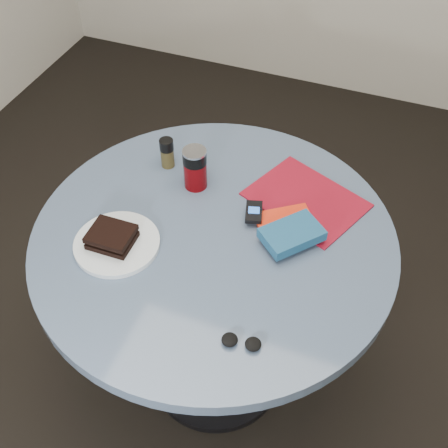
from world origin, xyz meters
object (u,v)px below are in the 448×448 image
(table, at_px, (214,271))
(headphones, at_px, (241,342))
(soda_can, at_px, (195,168))
(pepper_grinder, at_px, (167,153))
(magazine, at_px, (306,200))
(novel, at_px, (292,234))
(red_book, at_px, (285,222))
(mp3_player, at_px, (254,212))
(sandwich, at_px, (112,237))
(plate, at_px, (117,244))

(table, xyz_separation_m, headphones, (0.19, -0.30, 0.17))
(soda_can, relative_size, pepper_grinder, 1.34)
(magazine, relative_size, novel, 1.99)
(red_book, bearing_deg, mp3_player, 148.72)
(novel, xyz_separation_m, headphones, (-0.02, -0.34, -0.02))
(sandwich, distance_m, red_book, 0.47)
(soda_can, distance_m, magazine, 0.33)
(table, height_order, mp3_player, mp3_player)
(plate, distance_m, mp3_player, 0.38)
(plate, height_order, headphones, headphones)
(headphones, bearing_deg, plate, 158.04)
(pepper_grinder, height_order, magazine, pepper_grinder)
(table, xyz_separation_m, magazine, (0.20, 0.22, 0.17))
(table, bearing_deg, soda_can, 126.77)
(pepper_grinder, bearing_deg, table, -42.29)
(sandwich, bearing_deg, magazine, 39.04)
(headphones, bearing_deg, magazine, 88.53)
(mp3_player, bearing_deg, novel, -22.27)
(pepper_grinder, distance_m, mp3_player, 0.34)
(magazine, relative_size, mp3_player, 3.47)
(soda_can, bearing_deg, headphones, -56.22)
(sandwich, bearing_deg, red_book, 30.28)
(table, distance_m, magazine, 0.34)
(table, xyz_separation_m, sandwich, (-0.24, -0.14, 0.20))
(sandwich, bearing_deg, novel, 22.27)
(pepper_grinder, xyz_separation_m, magazine, (0.44, 0.00, -0.05))
(pepper_grinder, bearing_deg, mp3_player, -20.69)
(magazine, xyz_separation_m, red_book, (-0.03, -0.12, 0.01))
(soda_can, distance_m, pepper_grinder, 0.13)
(sandwich, height_order, headphones, sandwich)
(magazine, height_order, red_book, red_book)
(red_book, distance_m, novel, 0.07)
(red_book, relative_size, mp3_player, 1.72)
(pepper_grinder, bearing_deg, headphones, -50.50)
(novel, distance_m, headphones, 0.34)
(plate, xyz_separation_m, red_book, (0.40, 0.23, 0.00))
(soda_can, relative_size, novel, 0.83)
(soda_can, distance_m, headphones, 0.56)
(mp3_player, bearing_deg, sandwich, -143.97)
(table, relative_size, pepper_grinder, 10.31)
(mp3_player, height_order, headphones, mp3_player)
(pepper_grinder, height_order, headphones, pepper_grinder)
(red_book, height_order, novel, novel)
(sandwich, xyz_separation_m, soda_can, (0.11, 0.30, 0.03))
(table, distance_m, pepper_grinder, 0.38)
(mp3_player, distance_m, headphones, 0.41)
(plate, bearing_deg, sandwich, -156.43)
(plate, bearing_deg, red_book, 30.43)
(sandwich, distance_m, pepper_grinder, 0.35)
(mp3_player, bearing_deg, plate, -143.64)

